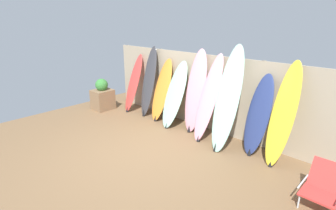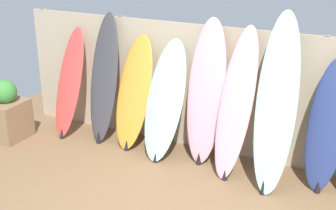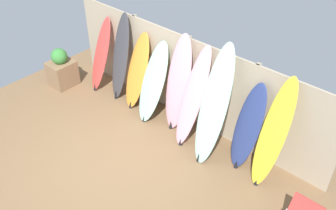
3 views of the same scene
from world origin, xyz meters
The scene contains 10 objects.
fence_back centered at (0.00, 2.01, 0.90)m, with size 6.08×0.11×1.80m.
surfboard_red_0 centered at (-2.14, 1.61, 0.80)m, with size 0.47×0.68×1.62m.
surfboard_charcoal_1 centered at (-1.55, 1.66, 0.93)m, with size 0.47×0.55×1.89m.
surfboard_orange_2 centered at (-1.05, 1.66, 0.79)m, with size 0.62×0.65×1.61m.
surfboard_seafoam_3 centered at (-0.51, 1.58, 0.80)m, with size 0.59×0.73×1.61m.
surfboard_pink_4 centered at (0.04, 1.69, 0.96)m, with size 0.52×0.48×1.95m.
surfboard_pink_5 centered at (0.50, 1.56, 0.93)m, with size 0.51×0.78×1.89m.
surfboard_seafoam_6 centered at (1.03, 1.47, 1.05)m, with size 0.57×0.86×2.12m.
surfboard_navy_7 centered at (1.61, 1.67, 0.79)m, with size 0.53×0.56×1.61m.
planter_box centered at (-2.88, 1.01, 0.39)m, with size 0.51×0.56×0.92m.
Camera 2 is at (2.16, -3.76, 3.04)m, focal length 50.00 mm.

